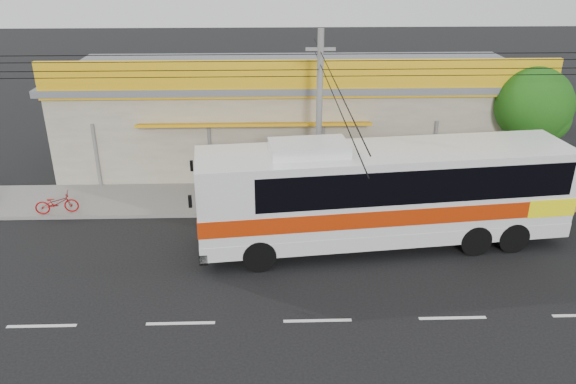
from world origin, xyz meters
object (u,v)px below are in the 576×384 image
motorbike_red (57,203)px  tree_near (536,108)px  coach_bus (390,189)px  utility_pole (320,64)px

motorbike_red → tree_near: (20.04, 2.43, 3.07)m
coach_bus → motorbike_red: bearing=162.3°
coach_bus → tree_near: (7.22, 5.02, 1.50)m
motorbike_red → utility_pole: utility_pole is taller
coach_bus → tree_near: size_ratio=2.47×
motorbike_red → tree_near: tree_near is taller
utility_pole → tree_near: size_ratio=6.28×
utility_pole → tree_near: bearing=13.5°
motorbike_red → tree_near: size_ratio=0.31×
coach_bus → motorbike_red: coach_bus is taller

